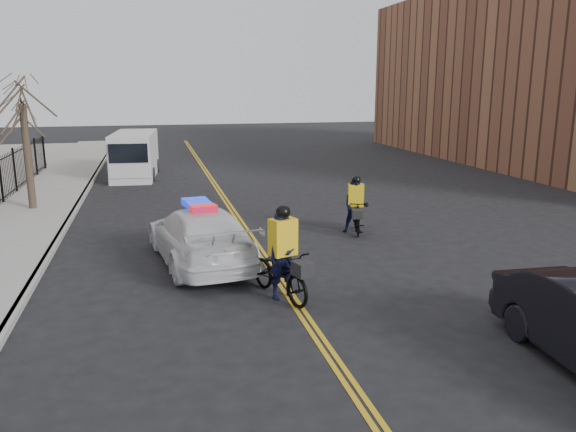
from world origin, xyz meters
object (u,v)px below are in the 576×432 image
at_px(cargo_van, 135,156).
at_px(cyclist_far, 355,210).
at_px(police_cruiser, 200,235).
at_px(cyclist_near, 283,266).

distance_m(cargo_van, cyclist_far, 15.69).
height_order(police_cruiser, cyclist_far, cyclist_far).
relative_size(police_cruiser, cyclist_near, 2.39).
relative_size(cargo_van, cyclist_near, 2.45).
bearing_deg(cargo_van, police_cruiser, -77.94).
distance_m(police_cruiser, cyclist_far, 5.71).
distance_m(cargo_van, cyclist_near, 19.37).
relative_size(cyclist_near, cyclist_far, 1.20).
bearing_deg(cyclist_far, cargo_van, 133.74).
bearing_deg(police_cruiser, cyclist_near, 109.46).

